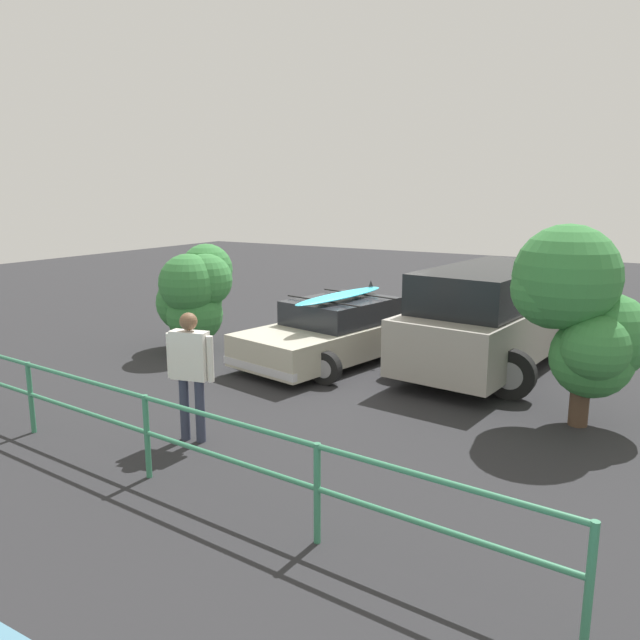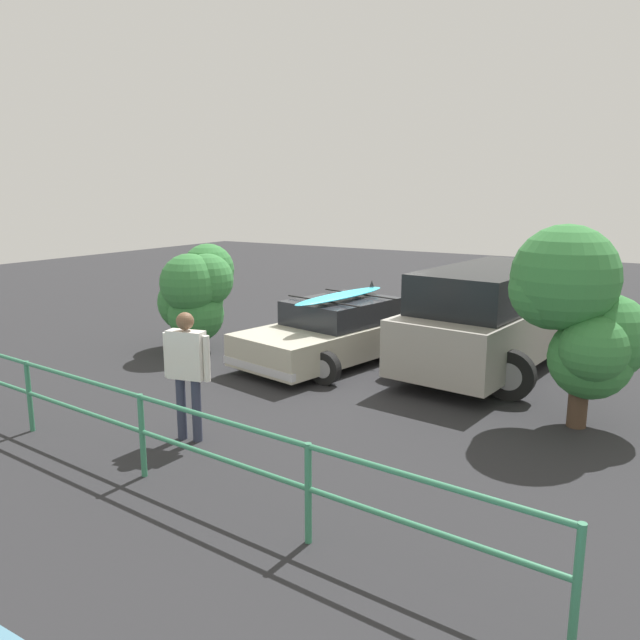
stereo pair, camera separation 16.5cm
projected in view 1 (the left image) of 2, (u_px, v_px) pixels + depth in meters
The scene contains 7 objects.
ground_plane at pixel (351, 357), 13.05m from camera, with size 44.00×44.00×0.02m, color #28282B.
sedan_car at pixel (337, 331), 12.64m from camera, with size 2.92×4.57×1.53m.
suv_car at pixel (491, 317), 11.91m from camera, with size 3.07×5.17×1.99m.
person_bystander at pixel (190, 365), 8.44m from camera, with size 0.69×0.31×1.81m.
railing_fence at pixel (146, 421), 7.40m from camera, with size 10.01×0.79×1.04m.
bush_near_left at pixel (195, 293), 13.37m from camera, with size 1.80×2.09×2.26m.
bush_near_right at pixel (576, 308), 8.93m from camera, with size 1.99×1.63×2.95m.
Camera 1 is at (-5.92, 11.16, 3.41)m, focal length 35.00 mm.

